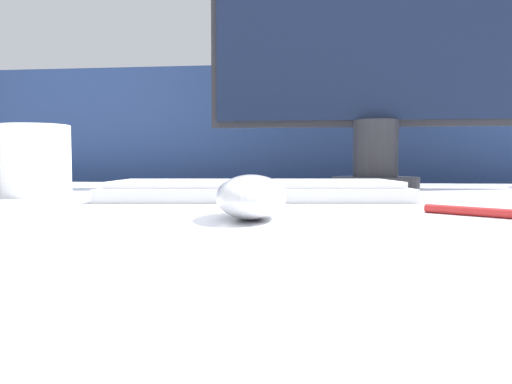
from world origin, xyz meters
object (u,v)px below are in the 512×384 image
computer_mouse_near (251,197)px  monitor (377,36)px  mug (36,161)px  keyboard (255,190)px

computer_mouse_near → monitor: (0.17, 0.55, 0.26)m
monitor → mug: (-0.49, -0.32, -0.23)m
monitor → mug: bearing=-146.4°
computer_mouse_near → mug: (-0.32, 0.23, 0.03)m
computer_mouse_near → mug: 0.40m
computer_mouse_near → mug: mug is taller
monitor → mug: size_ratio=6.46×
mug → keyboard: bearing=-1.8°
computer_mouse_near → monitor: bearing=66.5°
computer_mouse_near → keyboard: (-0.02, 0.22, -0.01)m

